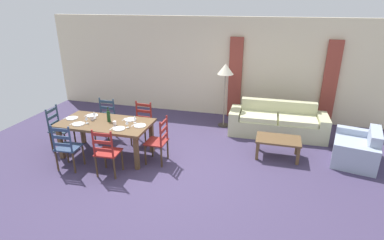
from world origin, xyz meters
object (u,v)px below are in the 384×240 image
at_px(couch, 277,123).
at_px(armchair_upholstered, 359,150).
at_px(dining_chair_near_left, 67,147).
at_px(wine_glass_far_right, 135,118).
at_px(dining_chair_far_left, 105,120).
at_px(wine_glass_near_right, 127,122).
at_px(wine_glass_far_left, 94,114).
at_px(coffee_cup_primary, 115,123).
at_px(wine_bottle, 109,116).
at_px(coffee_cup_secondary, 92,118).
at_px(dining_chair_far_right, 142,123).
at_px(wine_glass_near_left, 86,118).
at_px(dining_table, 105,126).
at_px(standing_lamp, 225,73).
at_px(dining_chair_head_east, 159,141).
at_px(dining_chair_head_west, 59,128).
at_px(dining_chair_near_right, 107,152).
at_px(coffee_table, 278,141).

height_order(couch, armchair_upholstered, couch).
bearing_deg(armchair_upholstered, dining_chair_near_left, -161.67).
xyz_separation_m(dining_chair_near_left, wine_glass_far_right, (1.03, 0.86, 0.38)).
bearing_deg(dining_chair_far_left, wine_glass_near_right, -40.75).
height_order(wine_glass_far_left, coffee_cup_primary, wine_glass_far_left).
distance_m(wine_bottle, coffee_cup_secondary, 0.38).
bearing_deg(dining_chair_far_right, wine_glass_near_left, -131.22).
distance_m(dining_table, standing_lamp, 3.17).
bearing_deg(dining_chair_head_east, dining_chair_head_west, 179.04).
relative_size(dining_table, wine_glass_near_right, 11.80).
distance_m(armchair_upholstered, standing_lamp, 3.39).
height_order(wine_glass_far_left, armchair_upholstered, wine_glass_far_left).
relative_size(dining_chair_near_right, wine_glass_far_left, 5.96).
height_order(wine_glass_near_left, wine_glass_near_right, same).
bearing_deg(dining_chair_head_west, dining_chair_far_right, 23.80).
bearing_deg(wine_glass_near_right, wine_glass_far_left, 163.13).
relative_size(dining_chair_far_right, dining_chair_head_west, 1.00).
height_order(dining_chair_near_right, wine_glass_far_left, dining_chair_near_right).
distance_m(wine_glass_near_left, standing_lamp, 3.46).
distance_m(dining_chair_near_left, wine_glass_far_right, 1.39).
distance_m(dining_chair_far_left, wine_glass_near_right, 1.41).
bearing_deg(armchair_upholstered, standing_lamp, 158.58).
bearing_deg(dining_chair_far_right, dining_table, -121.88).
bearing_deg(wine_glass_far_right, coffee_cup_primary, -145.78).
bearing_deg(wine_glass_far_left, dining_table, -22.52).
bearing_deg(couch, wine_glass_far_left, -152.84).
xyz_separation_m(wine_glass_near_left, coffee_cup_secondary, (0.01, 0.18, -0.07)).
bearing_deg(coffee_table, dining_chair_far_right, -178.12).
bearing_deg(coffee_table, wine_glass_far_right, -165.80).
bearing_deg(dining_chair_near_right, wine_glass_far_right, 77.55).
bearing_deg(wine_glass_far_right, dining_chair_far_left, 149.79).
relative_size(dining_chair_far_left, standing_lamp, 0.59).
xyz_separation_m(dining_table, wine_glass_near_right, (0.57, -0.14, 0.20)).
relative_size(wine_glass_far_right, armchair_upholstered, 0.12).
xyz_separation_m(dining_table, standing_lamp, (2.10, 2.25, 0.75)).
distance_m(dining_table, dining_chair_far_left, 0.90).
relative_size(wine_glass_far_right, coffee_cup_secondary, 1.79).
relative_size(dining_chair_head_east, wine_glass_far_right, 5.96).
bearing_deg(wine_bottle, couch, 30.76).
distance_m(dining_chair_head_east, wine_glass_near_left, 1.55).
relative_size(dining_chair_head_west, coffee_cup_primary, 10.67).
bearing_deg(wine_glass_near_left, wine_glass_far_right, 16.61).
height_order(dining_chair_head_west, wine_glass_far_right, dining_chair_head_west).
bearing_deg(coffee_cup_primary, dining_chair_head_west, 174.94).
xyz_separation_m(wine_glass_near_right, coffee_table, (2.90, 0.99, -0.51)).
xyz_separation_m(dining_chair_far_left, dining_chair_far_right, (0.93, 0.01, 0.00)).
height_order(dining_chair_near_right, wine_glass_near_right, dining_chair_near_right).
height_order(wine_glass_far_left, standing_lamp, standing_lamp).
bearing_deg(couch, armchair_upholstered, -31.19).
bearing_deg(coffee_table, coffee_cup_secondary, -167.68).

